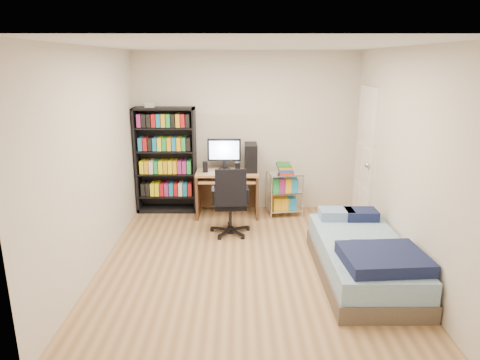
{
  "coord_description": "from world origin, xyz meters",
  "views": [
    {
      "loc": [
        -0.12,
        -4.71,
        2.34
      ],
      "look_at": [
        -0.1,
        0.4,
        0.91
      ],
      "focal_mm": 32.0,
      "sensor_mm": 36.0,
      "label": 1
    }
  ],
  "objects_px": {
    "media_shelf": "(166,159)",
    "computer_desk": "(233,175)",
    "office_chair": "(230,213)",
    "bed": "(363,258)"
  },
  "relations": [
    {
      "from": "media_shelf",
      "to": "computer_desk",
      "type": "height_order",
      "value": "media_shelf"
    },
    {
      "from": "office_chair",
      "to": "bed",
      "type": "height_order",
      "value": "office_chair"
    },
    {
      "from": "office_chair",
      "to": "media_shelf",
      "type": "bearing_deg",
      "value": 132.24
    },
    {
      "from": "computer_desk",
      "to": "bed",
      "type": "bearing_deg",
      "value": -54.67
    },
    {
      "from": "media_shelf",
      "to": "bed",
      "type": "xyz_separation_m",
      "value": [
        2.52,
        -2.23,
        -0.62
      ]
    },
    {
      "from": "media_shelf",
      "to": "computer_desk",
      "type": "xyz_separation_m",
      "value": [
        1.06,
        -0.17,
        -0.21
      ]
    },
    {
      "from": "bed",
      "to": "office_chair",
      "type": "bearing_deg",
      "value": 140.33
    },
    {
      "from": "computer_desk",
      "to": "bed",
      "type": "distance_m",
      "value": 2.56
    },
    {
      "from": "bed",
      "to": "media_shelf",
      "type": "bearing_deg",
      "value": 138.55
    },
    {
      "from": "media_shelf",
      "to": "office_chair",
      "type": "relative_size",
      "value": 1.78
    }
  ]
}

